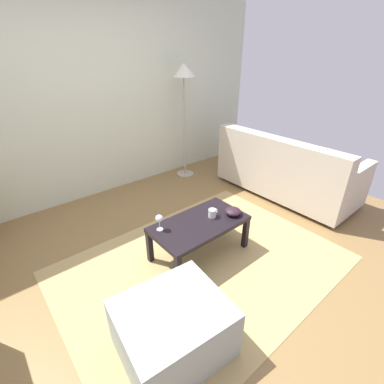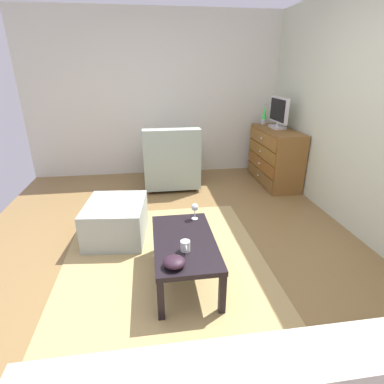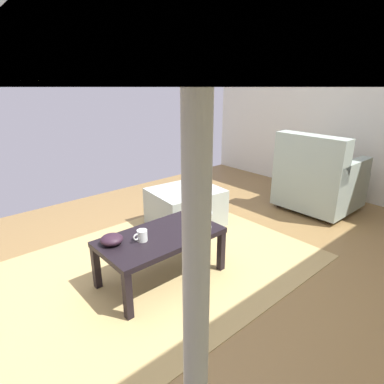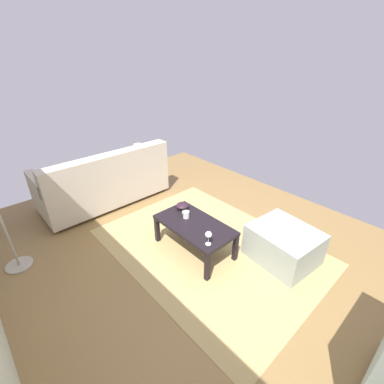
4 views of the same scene
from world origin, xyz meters
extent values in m
cube|color=olive|center=(0.00, 0.00, -0.03)|extent=(5.94, 4.40, 0.05)
cube|color=silver|center=(-2.73, 0.00, 1.28)|extent=(0.12, 4.40, 2.55)
cube|color=tan|center=(0.20, -0.20, 0.00)|extent=(2.60, 1.90, 0.01)
cube|color=black|center=(-0.16, 0.19, 0.17)|extent=(0.05, 0.05, 0.34)
cube|color=black|center=(0.72, 0.19, 0.17)|extent=(0.05, 0.05, 0.34)
cube|color=black|center=(-0.16, -0.27, 0.17)|extent=(0.05, 0.05, 0.34)
cube|color=black|center=(0.72, -0.27, 0.17)|extent=(0.05, 0.05, 0.34)
cube|color=black|center=(0.28, -0.04, 0.36)|extent=(0.94, 0.51, 0.04)
cylinder|color=silver|center=(-0.08, 0.10, 0.38)|extent=(0.06, 0.06, 0.00)
cylinder|color=silver|center=(-0.08, 0.10, 0.43)|extent=(0.01, 0.01, 0.09)
sphere|color=silver|center=(-0.08, 0.10, 0.50)|extent=(0.07, 0.07, 0.07)
cylinder|color=silver|center=(0.44, -0.05, 0.43)|extent=(0.08, 0.08, 0.08)
torus|color=silver|center=(0.49, -0.05, 0.43)|extent=(0.05, 0.01, 0.05)
ellipsoid|color=#2B1925|center=(0.63, -0.15, 0.42)|extent=(0.16, 0.16, 0.07)
cylinder|color=#332319|center=(-2.34, 0.36, 0.03)|extent=(0.05, 0.05, 0.05)
cylinder|color=#332319|center=(-2.34, -0.29, 0.03)|extent=(0.05, 0.05, 0.05)
cylinder|color=#332319|center=(-1.70, 0.36, 0.03)|extent=(0.05, 0.05, 0.05)
cylinder|color=#332319|center=(-1.70, -0.29, 0.03)|extent=(0.05, 0.05, 0.05)
cube|color=#91A094|center=(-2.02, 0.03, 0.25)|extent=(0.80, 0.81, 0.40)
cube|color=#91A094|center=(-1.72, 0.03, 0.69)|extent=(0.20, 0.81, 0.48)
cube|color=#91A094|center=(-2.02, 0.38, 0.55)|extent=(0.76, 0.12, 0.20)
cube|color=#91A094|center=(-2.02, -0.31, 0.55)|extent=(0.76, 0.12, 0.20)
cylinder|color=#9F5E4A|center=(-2.27, 0.04, 0.53)|extent=(0.16, 0.40, 0.16)
cube|color=#9DA7A1|center=(-0.51, -0.68, 0.20)|extent=(0.76, 0.67, 0.40)
camera|label=1|loc=(-1.18, -1.67, 1.86)|focal=25.52mm
camera|label=2|loc=(2.42, -0.29, 1.70)|focal=28.04mm
camera|label=3|loc=(1.57, 1.78, 1.51)|focal=30.30mm
camera|label=4|loc=(-1.55, 1.68, 2.16)|focal=24.86mm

